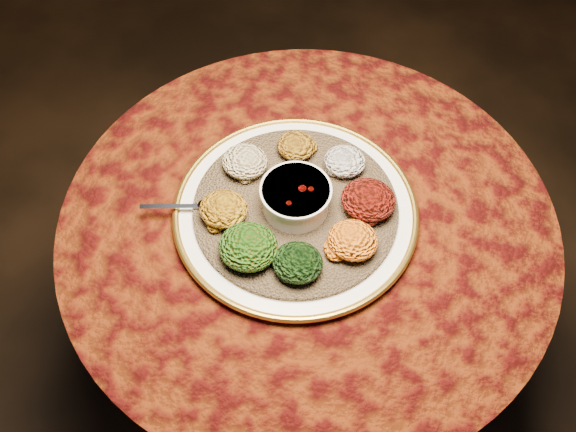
% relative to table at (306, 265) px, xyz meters
% --- Properties ---
extents(table, '(0.96, 0.96, 0.73)m').
position_rel_table_xyz_m(table, '(0.00, 0.00, 0.00)').
color(table, black).
rests_on(table, ground).
extents(platter, '(0.56, 0.56, 0.02)m').
position_rel_table_xyz_m(platter, '(-0.03, -0.00, 0.19)').
color(platter, white).
rests_on(platter, table).
extents(injera, '(0.42, 0.42, 0.01)m').
position_rel_table_xyz_m(injera, '(-0.03, -0.00, 0.20)').
color(injera, brown).
rests_on(injera, platter).
extents(stew_bowl, '(0.13, 0.13, 0.06)m').
position_rel_table_xyz_m(stew_bowl, '(-0.03, -0.00, 0.24)').
color(stew_bowl, white).
rests_on(stew_bowl, injera).
extents(spoon, '(0.14, 0.06, 0.01)m').
position_rel_table_xyz_m(spoon, '(-0.19, -0.06, 0.21)').
color(spoon, silver).
rests_on(spoon, injera).
extents(portion_ayib, '(0.08, 0.08, 0.04)m').
position_rel_table_xyz_m(portion_ayib, '(0.03, 0.12, 0.23)').
color(portion_ayib, silver).
rests_on(portion_ayib, injera).
extents(portion_kitfo, '(0.10, 0.10, 0.05)m').
position_rel_table_xyz_m(portion_kitfo, '(0.10, 0.04, 0.23)').
color(portion_kitfo, black).
rests_on(portion_kitfo, injera).
extents(portion_tikil, '(0.09, 0.09, 0.04)m').
position_rel_table_xyz_m(portion_tikil, '(0.10, -0.05, 0.23)').
color(portion_tikil, '#B67C0F').
rests_on(portion_tikil, injera).
extents(portion_gomen, '(0.09, 0.09, 0.04)m').
position_rel_table_xyz_m(portion_gomen, '(0.02, -0.13, 0.23)').
color(portion_gomen, black).
rests_on(portion_gomen, injera).
extents(portion_mixveg, '(0.11, 0.10, 0.05)m').
position_rel_table_xyz_m(portion_mixveg, '(-0.07, -0.13, 0.23)').
color(portion_mixveg, '#9B3C0A').
rests_on(portion_mixveg, injera).
extents(portion_kik, '(0.09, 0.09, 0.04)m').
position_rel_table_xyz_m(portion_kik, '(-0.14, -0.06, 0.23)').
color(portion_kik, '#B27A0F').
rests_on(portion_kik, injera).
extents(portion_timatim, '(0.09, 0.09, 0.04)m').
position_rel_table_xyz_m(portion_timatim, '(-0.15, 0.05, 0.23)').
color(portion_timatim, maroon).
rests_on(portion_timatim, injera).
extents(portion_shiro, '(0.08, 0.07, 0.04)m').
position_rel_table_xyz_m(portion_shiro, '(-0.07, 0.13, 0.23)').
color(portion_shiro, '#8F6711').
rests_on(portion_shiro, injera).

